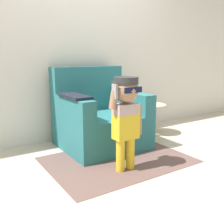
{
  "coord_description": "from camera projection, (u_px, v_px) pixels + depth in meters",
  "views": [
    {
      "loc": [
        -1.56,
        -2.62,
        1.1
      ],
      "look_at": [
        -0.06,
        -0.3,
        0.51
      ],
      "focal_mm": 42.0,
      "sensor_mm": 36.0,
      "label": 1
    }
  ],
  "objects": [
    {
      "name": "side_table",
      "position": [
        150.0,
        116.0,
        3.73
      ],
      "size": [
        0.43,
        0.43,
        0.44
      ],
      "color": "beige",
      "rests_on": "ground_plane"
    },
    {
      "name": "person_child",
      "position": [
        126.0,
        109.0,
        2.47
      ],
      "size": [
        0.37,
        0.28,
        0.92
      ],
      "color": "gold",
      "rests_on": "ground_plane"
    },
    {
      "name": "rug",
      "position": [
        118.0,
        160.0,
        2.84
      ],
      "size": [
        1.49,
        1.09,
        0.01
      ],
      "color": "brown",
      "rests_on": "ground_plane"
    },
    {
      "name": "armchair",
      "position": [
        99.0,
        119.0,
        3.25
      ],
      "size": [
        0.97,
        0.91,
        0.98
      ],
      "color": "#286B70",
      "rests_on": "ground_plane"
    },
    {
      "name": "ground_plane",
      "position": [
        103.0,
        148.0,
        3.21
      ],
      "size": [
        10.0,
        10.0,
        0.0
      ],
      "primitive_type": "plane",
      "color": "#BCB29E"
    },
    {
      "name": "wall_back",
      "position": [
        78.0,
        41.0,
        3.45
      ],
      "size": [
        10.0,
        0.05,
        2.6
      ],
      "color": "silver",
      "rests_on": "ground_plane"
    }
  ]
}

